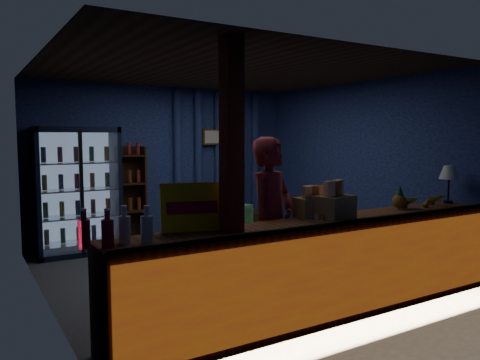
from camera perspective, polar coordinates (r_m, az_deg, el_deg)
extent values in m
plane|color=#515154|center=(6.38, -1.35, -10.70)|extent=(4.60, 4.60, 0.00)
plane|color=navy|center=(8.13, -9.07, 2.02)|extent=(4.60, 0.00, 4.60)
plane|color=navy|center=(4.38, 12.99, -0.88)|extent=(4.60, 0.00, 4.60)
plane|color=navy|center=(5.40, -23.12, -0.01)|extent=(0.00, 4.40, 4.40)
plane|color=navy|center=(7.55, 13.99, 1.68)|extent=(0.00, 4.40, 4.40)
plane|color=#472D19|center=(6.18, -1.41, 13.12)|extent=(4.60, 4.60, 0.00)
cube|color=brown|center=(4.75, 10.22, -10.48)|extent=(4.40, 0.55, 0.95)
cube|color=red|center=(4.55, 12.68, -11.26)|extent=(4.35, 0.02, 0.81)
cube|color=#382511|center=(4.45, 12.63, -5.08)|extent=(4.40, 0.04, 0.04)
cube|color=maroon|center=(3.99, -1.02, -1.35)|extent=(0.16, 0.16, 2.60)
cube|color=black|center=(7.64, -19.65, -1.07)|extent=(1.20, 0.06, 1.90)
cube|color=black|center=(7.28, -23.63, -1.51)|extent=(0.06, 0.60, 1.90)
cube|color=black|center=(7.51, -14.97, -1.04)|extent=(0.06, 0.60, 1.90)
cube|color=black|center=(7.33, -19.46, 5.81)|extent=(1.20, 0.60, 0.08)
cube|color=black|center=(7.53, -19.02, -8.17)|extent=(1.20, 0.60, 0.08)
cube|color=#99B2D8|center=(7.59, -19.57, -1.11)|extent=(1.08, 0.02, 1.74)
cube|color=white|center=(7.10, -18.77, -1.51)|extent=(1.12, 0.02, 1.78)
cube|color=black|center=(7.08, -18.74, -1.53)|extent=(0.05, 0.05, 1.80)
cube|color=silver|center=(7.50, -19.05, -7.21)|extent=(1.08, 0.48, 0.02)
cylinder|color=#C2501B|center=(7.40, -22.51, -6.47)|extent=(0.07, 0.07, 0.22)
cylinder|color=#196519|center=(7.43, -20.79, -6.35)|extent=(0.07, 0.07, 0.22)
cylinder|color=#A59E19|center=(7.48, -19.08, -6.23)|extent=(0.07, 0.07, 0.22)
cylinder|color=navy|center=(7.52, -17.39, -6.11)|extent=(0.07, 0.07, 0.22)
cylinder|color=maroon|center=(7.58, -15.73, -5.98)|extent=(0.07, 0.07, 0.22)
cube|color=silver|center=(7.43, -19.14, -4.19)|extent=(1.08, 0.48, 0.02)
cylinder|color=#196519|center=(7.33, -22.62, -3.40)|extent=(0.07, 0.07, 0.22)
cylinder|color=#A59E19|center=(7.37, -20.89, -3.30)|extent=(0.07, 0.07, 0.22)
cylinder|color=navy|center=(7.41, -19.17, -3.20)|extent=(0.07, 0.07, 0.22)
cylinder|color=maroon|center=(7.46, -17.48, -3.09)|extent=(0.07, 0.07, 0.22)
cylinder|color=#C2501B|center=(7.51, -15.81, -2.99)|extent=(0.07, 0.07, 0.22)
cube|color=silver|center=(7.37, -19.24, -1.12)|extent=(1.08, 0.48, 0.02)
cylinder|color=#A59E19|center=(7.28, -22.74, -0.29)|extent=(0.07, 0.07, 0.22)
cylinder|color=navy|center=(7.32, -20.99, -0.20)|extent=(0.07, 0.07, 0.22)
cylinder|color=maroon|center=(7.36, -19.27, -0.12)|extent=(0.07, 0.07, 0.22)
cylinder|color=#C2501B|center=(7.41, -17.57, -0.03)|extent=(0.07, 0.07, 0.22)
cylinder|color=#196519|center=(7.46, -15.89, 0.05)|extent=(0.07, 0.07, 0.22)
cube|color=silver|center=(7.34, -19.34, 1.98)|extent=(1.08, 0.48, 0.02)
cylinder|color=navy|center=(7.26, -22.85, 2.85)|extent=(0.07, 0.07, 0.22)
cylinder|color=maroon|center=(7.29, -21.10, 2.93)|extent=(0.07, 0.07, 0.22)
cylinder|color=#C2501B|center=(7.33, -19.37, 2.99)|extent=(0.07, 0.07, 0.22)
cylinder|color=#196519|center=(7.38, -17.66, 3.06)|extent=(0.07, 0.07, 0.22)
cylinder|color=#A59E19|center=(7.44, -15.97, 3.12)|extent=(0.07, 0.07, 0.22)
cube|color=#382511|center=(7.89, -13.60, -1.80)|extent=(0.50, 0.02, 1.60)
cube|color=#382511|center=(7.70, -14.98, -2.01)|extent=(0.03, 0.28, 1.60)
cube|color=#382511|center=(7.84, -11.67, -1.81)|extent=(0.03, 0.28, 1.60)
cube|color=#382511|center=(7.89, -13.20, -6.96)|extent=(0.46, 0.26, 0.02)
cube|color=#382511|center=(7.80, -13.27, -3.73)|extent=(0.46, 0.26, 0.02)
cube|color=#382511|center=(7.75, -13.34, -0.44)|extent=(0.46, 0.26, 0.02)
cube|color=#382511|center=(7.72, -13.41, 2.88)|extent=(0.46, 0.26, 0.02)
cylinder|color=navy|center=(8.15, -7.60, 2.05)|extent=(0.14, 0.14, 2.50)
cylinder|color=navy|center=(8.32, -5.07, 2.14)|extent=(0.14, 0.14, 2.50)
cylinder|color=navy|center=(8.50, -2.64, 2.23)|extent=(0.14, 0.14, 2.50)
cylinder|color=navy|center=(8.69, -0.32, 2.31)|extent=(0.14, 0.14, 2.50)
cylinder|color=navy|center=(8.91, 1.90, 2.38)|extent=(0.14, 0.14, 2.50)
cube|color=#B57C2D|center=(8.38, -3.43, 5.26)|extent=(0.36, 0.03, 0.28)
cube|color=silver|center=(8.36, -3.37, 5.26)|extent=(0.30, 0.01, 0.22)
imported|color=maroon|center=(4.84, 3.87, -5.19)|extent=(0.76, 0.65, 1.76)
imported|color=#5CB870|center=(7.86, -2.03, -5.17)|extent=(0.82, 0.83, 0.66)
cube|color=#382511|center=(8.14, 0.86, -5.52)|extent=(0.60, 0.53, 0.45)
cylinder|color=#382511|center=(8.09, 0.86, -3.63)|extent=(0.09, 0.09, 0.09)
cube|color=yellow|center=(4.03, -5.96, -3.33)|extent=(0.53, 0.23, 0.42)
cube|color=#AA0B25|center=(4.01, -5.84, -3.36)|extent=(0.43, 0.14, 0.11)
cylinder|color=#AA0B25|center=(3.62, -18.47, -6.27)|extent=(0.09, 0.09, 0.21)
cylinder|color=#AA0B25|center=(3.59, -18.54, -4.00)|extent=(0.04, 0.04, 0.08)
cylinder|color=white|center=(3.59, -18.56, -3.47)|extent=(0.04, 0.04, 0.02)
cylinder|color=#AA0B25|center=(3.57, -15.83, -6.33)|extent=(0.09, 0.09, 0.21)
cylinder|color=#AA0B25|center=(3.55, -15.89, -4.03)|extent=(0.04, 0.04, 0.08)
cylinder|color=white|center=(3.54, -15.91, -3.50)|extent=(0.04, 0.04, 0.02)
cylinder|color=silver|center=(3.69, -13.90, -5.92)|extent=(0.09, 0.09, 0.21)
cylinder|color=silver|center=(3.66, -13.95, -3.69)|extent=(0.04, 0.04, 0.08)
cylinder|color=white|center=(3.66, -13.97, -3.17)|extent=(0.04, 0.04, 0.02)
cylinder|color=silver|center=(3.66, -11.28, -5.95)|extent=(0.09, 0.09, 0.21)
cylinder|color=silver|center=(3.64, -11.32, -3.71)|extent=(0.04, 0.04, 0.08)
cylinder|color=white|center=(3.63, -11.33, -3.18)|extent=(0.04, 0.04, 0.02)
cube|color=olive|center=(4.70, 11.34, -3.29)|extent=(0.41, 0.36, 0.23)
cube|color=#F8A437|center=(4.60, 10.70, -1.05)|extent=(0.11, 0.08, 0.15)
cube|color=#BB5323|center=(4.67, 11.38, -0.97)|extent=(0.11, 0.08, 0.15)
cube|color=#F8A437|center=(4.74, 12.04, -0.88)|extent=(0.11, 0.08, 0.15)
cube|color=olive|center=(4.75, 8.77, -3.36)|extent=(0.35, 0.30, 0.20)
cube|color=#F8A437|center=(4.69, 7.98, -1.45)|extent=(0.09, 0.07, 0.13)
cube|color=#BB5323|center=(4.73, 8.79, -1.41)|extent=(0.09, 0.07, 0.13)
cube|color=#F8A437|center=(4.77, 9.59, -1.36)|extent=(0.09, 0.07, 0.13)
cylinder|color=silver|center=(4.66, 10.19, -4.66)|extent=(0.40, 0.40, 0.02)
cube|color=#F8A437|center=(4.71, 10.92, -4.17)|extent=(0.09, 0.06, 0.04)
cube|color=#BB5323|center=(4.74, 10.26, -4.10)|extent=(0.11, 0.11, 0.04)
cube|color=#F8A437|center=(4.72, 9.56, -4.13)|extent=(0.06, 0.09, 0.04)
cube|color=#BB5323|center=(4.66, 9.22, -4.23)|extent=(0.11, 0.11, 0.04)
cube|color=#F8A437|center=(4.61, 9.45, -4.35)|extent=(0.09, 0.06, 0.04)
cube|color=#BB5323|center=(4.58, 10.13, -4.42)|extent=(0.11, 0.11, 0.04)
cube|color=#F8A437|center=(4.60, 10.84, -4.39)|extent=(0.06, 0.09, 0.04)
cube|color=#BB5323|center=(4.65, 11.17, -4.29)|extent=(0.11, 0.11, 0.04)
cylinder|color=black|center=(6.23, 24.02, -2.45)|extent=(0.11, 0.11, 0.04)
cylinder|color=black|center=(6.22, 24.08, -0.96)|extent=(0.02, 0.02, 0.33)
cone|color=white|center=(6.20, 24.15, 0.87)|extent=(0.24, 0.24, 0.16)
sphere|color=#96651B|center=(5.53, 18.85, -2.49)|extent=(0.16, 0.16, 0.16)
cone|color=#1B501D|center=(5.51, 18.89, -1.13)|extent=(0.09, 0.09, 0.12)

